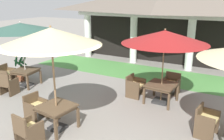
{
  "coord_description": "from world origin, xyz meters",
  "views": [
    {
      "loc": [
        3.93,
        -3.86,
        3.66
      ],
      "look_at": [
        0.07,
        3.06,
        1.23
      ],
      "focal_mm": 38.5,
      "sensor_mm": 36.0,
      "label": 1
    }
  ],
  "objects_px": {
    "patio_chair_mid_left_south": "(28,131)",
    "patio_chair_mid_right_south": "(8,85)",
    "patio_umbrella_mid_right": "(20,27)",
    "patio_chair_mid_left_west": "(36,108)",
    "patio_table_mid_left": "(56,109)",
    "patio_chair_far_back_west": "(206,121)",
    "patio_umbrella_mid_left": "(51,37)",
    "potted_palm_left_edge": "(22,73)",
    "patio_table_mid_right": "(25,72)",
    "patio_chair_near_foreground_west": "(135,86)",
    "patio_umbrella_near_foreground": "(165,37)",
    "patio_chair_mid_right_west": "(7,74)",
    "patio_chair_near_foreground_north": "(171,84)",
    "patio_table_near_foreground": "(162,86)"
  },
  "relations": [
    {
      "from": "patio_chair_near_foreground_west",
      "to": "patio_chair_mid_right_south",
      "type": "xyz_separation_m",
      "value": [
        -4.36,
        -2.23,
        -0.0
      ]
    },
    {
      "from": "patio_umbrella_near_foreground",
      "to": "patio_table_near_foreground",
      "type": "bearing_deg",
      "value": 63.43
    },
    {
      "from": "patio_chair_mid_left_west",
      "to": "patio_chair_mid_right_west",
      "type": "distance_m",
      "value": 4.04
    },
    {
      "from": "patio_table_mid_left",
      "to": "patio_chair_far_back_west",
      "type": "height_order",
      "value": "patio_chair_far_back_west"
    },
    {
      "from": "potted_palm_left_edge",
      "to": "patio_chair_mid_right_south",
      "type": "bearing_deg",
      "value": -57.36
    },
    {
      "from": "patio_table_mid_left",
      "to": "patio_table_near_foreground",
      "type": "bearing_deg",
      "value": 57.92
    },
    {
      "from": "patio_umbrella_near_foreground",
      "to": "patio_chair_mid_right_south",
      "type": "height_order",
      "value": "patio_umbrella_near_foreground"
    },
    {
      "from": "patio_umbrella_near_foreground",
      "to": "patio_umbrella_mid_right",
      "type": "distance_m",
      "value": 5.69
    },
    {
      "from": "patio_umbrella_near_foreground",
      "to": "patio_chair_near_foreground_north",
      "type": "relative_size",
      "value": 3.63
    },
    {
      "from": "patio_chair_mid_left_south",
      "to": "patio_chair_mid_right_south",
      "type": "xyz_separation_m",
      "value": [
        -3.29,
        2.01,
        -0.0
      ]
    },
    {
      "from": "patio_chair_near_foreground_west",
      "to": "patio_chair_far_back_west",
      "type": "xyz_separation_m",
      "value": [
        2.79,
        -1.55,
        0.02
      ]
    },
    {
      "from": "patio_table_mid_left",
      "to": "patio_chair_mid_right_west",
      "type": "bearing_deg",
      "value": 157.32
    },
    {
      "from": "patio_chair_near_foreground_north",
      "to": "patio_chair_mid_right_west",
      "type": "relative_size",
      "value": 0.99
    },
    {
      "from": "patio_chair_mid_left_south",
      "to": "potted_palm_left_edge",
      "type": "relative_size",
      "value": 0.79
    },
    {
      "from": "patio_chair_mid_left_west",
      "to": "patio_umbrella_mid_right",
      "type": "height_order",
      "value": "patio_umbrella_mid_right"
    },
    {
      "from": "patio_chair_mid_left_west",
      "to": "patio_chair_mid_right_south",
      "type": "height_order",
      "value": "patio_chair_mid_right_south"
    },
    {
      "from": "patio_table_near_foreground",
      "to": "patio_table_mid_left",
      "type": "height_order",
      "value": "patio_table_mid_left"
    },
    {
      "from": "patio_table_mid_right",
      "to": "patio_chair_near_foreground_west",
      "type": "bearing_deg",
      "value": 15.0
    },
    {
      "from": "patio_chair_mid_left_west",
      "to": "patio_chair_mid_right_west",
      "type": "bearing_deg",
      "value": -109.89
    },
    {
      "from": "patio_table_near_foreground",
      "to": "patio_chair_mid_right_west",
      "type": "height_order",
      "value": "patio_chair_mid_right_west"
    },
    {
      "from": "patio_chair_mid_right_south",
      "to": "patio_umbrella_near_foreground",
      "type": "bearing_deg",
      "value": 13.02
    },
    {
      "from": "patio_umbrella_mid_left",
      "to": "potted_palm_left_edge",
      "type": "bearing_deg",
      "value": 150.02
    },
    {
      "from": "patio_chair_near_foreground_north",
      "to": "patio_umbrella_mid_left",
      "type": "xyz_separation_m",
      "value": [
        -2.08,
        -4.26,
        2.28
      ]
    },
    {
      "from": "patio_umbrella_mid_left",
      "to": "patio_chair_far_back_west",
      "type": "relative_size",
      "value": 3.57
    },
    {
      "from": "patio_table_mid_left",
      "to": "patio_chair_mid_left_west",
      "type": "relative_size",
      "value": 1.24
    },
    {
      "from": "patio_chair_near_foreground_west",
      "to": "patio_table_mid_right",
      "type": "height_order",
      "value": "patio_chair_near_foreground_west"
    },
    {
      "from": "patio_umbrella_mid_right",
      "to": "patio_chair_mid_right_west",
      "type": "bearing_deg",
      "value": -171.21
    },
    {
      "from": "patio_chair_mid_right_south",
      "to": "patio_chair_far_back_west",
      "type": "height_order",
      "value": "patio_chair_mid_right_south"
    },
    {
      "from": "potted_palm_left_edge",
      "to": "patio_chair_mid_right_west",
      "type": "bearing_deg",
      "value": -112.58
    },
    {
      "from": "patio_chair_far_back_west",
      "to": "patio_table_near_foreground",
      "type": "bearing_deg",
      "value": -124.08
    },
    {
      "from": "patio_umbrella_mid_right",
      "to": "patio_chair_mid_right_west",
      "type": "height_order",
      "value": "patio_umbrella_mid_right"
    },
    {
      "from": "patio_umbrella_mid_right",
      "to": "patio_chair_mid_left_south",
      "type": "bearing_deg",
      "value": -41.31
    },
    {
      "from": "patio_table_mid_left",
      "to": "patio_umbrella_mid_left",
      "type": "bearing_deg",
      "value": 0.0
    },
    {
      "from": "patio_umbrella_mid_right",
      "to": "patio_chair_far_back_west",
      "type": "distance_m",
      "value": 7.6
    },
    {
      "from": "patio_chair_mid_right_south",
      "to": "potted_palm_left_edge",
      "type": "xyz_separation_m",
      "value": [
        -0.93,
        1.45,
        -0.08
      ]
    },
    {
      "from": "patio_umbrella_near_foreground",
      "to": "patio_table_mid_left",
      "type": "distance_m",
      "value": 4.17
    },
    {
      "from": "potted_palm_left_edge",
      "to": "patio_chair_near_foreground_west",
      "type": "bearing_deg",
      "value": 8.41
    },
    {
      "from": "patio_chair_near_foreground_west",
      "to": "patio_chair_near_foreground_north",
      "type": "bearing_deg",
      "value": 135.06
    },
    {
      "from": "patio_table_mid_right",
      "to": "patio_umbrella_mid_left",
      "type": "bearing_deg",
      "value": -30.17
    },
    {
      "from": "patio_chair_mid_right_south",
      "to": "patio_table_mid_right",
      "type": "bearing_deg",
      "value": 90.0
    },
    {
      "from": "patio_table_near_foreground",
      "to": "patio_umbrella_near_foreground",
      "type": "xyz_separation_m",
      "value": [
        -0.0,
        -0.0,
        1.75
      ]
    },
    {
      "from": "patio_umbrella_near_foreground",
      "to": "patio_chair_far_back_west",
      "type": "height_order",
      "value": "patio_umbrella_near_foreground"
    },
    {
      "from": "patio_chair_mid_right_south",
      "to": "patio_table_near_foreground",
      "type": "bearing_deg",
      "value": 13.02
    },
    {
      "from": "patio_chair_near_foreground_north",
      "to": "potted_palm_left_edge",
      "type": "distance_m",
      "value": 6.65
    },
    {
      "from": "patio_table_near_foreground",
      "to": "patio_chair_mid_left_south",
      "type": "bearing_deg",
      "value": -116.97
    },
    {
      "from": "patio_umbrella_near_foreground",
      "to": "patio_chair_mid_right_west",
      "type": "distance_m",
      "value": 7.0
    },
    {
      "from": "patio_chair_near_foreground_west",
      "to": "patio_chair_mid_left_west",
      "type": "relative_size",
      "value": 1.0
    },
    {
      "from": "patio_umbrella_near_foreground",
      "to": "patio_chair_mid_left_south",
      "type": "xyz_separation_m",
      "value": [
        -2.12,
        -4.17,
        -1.95
      ]
    },
    {
      "from": "patio_chair_mid_left_south",
      "to": "patio_chair_mid_right_south",
      "type": "relative_size",
      "value": 0.99
    },
    {
      "from": "patio_chair_mid_left_south",
      "to": "patio_umbrella_mid_right",
      "type": "bearing_deg",
      "value": 145.26
    }
  ]
}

